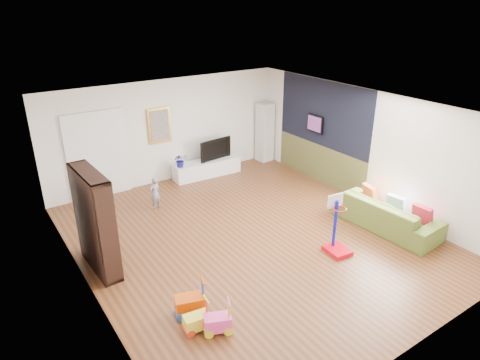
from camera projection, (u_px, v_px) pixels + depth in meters
floor at (251, 237)px, 8.87m from camera, size 6.50×7.50×0.00m
ceiling at (252, 109)px, 7.80m from camera, size 6.50×7.50×0.00m
wall_back at (168, 131)px, 11.18m from camera, size 6.50×0.00×2.70m
wall_front at (421, 272)px, 5.48m from camera, size 6.50×0.00×2.70m
wall_left at (82, 223)px, 6.66m from camera, size 0.00×7.50×2.70m
wall_right at (364, 147)px, 10.01m from camera, size 0.00×7.50×2.70m
navy_accent at (323, 114)px, 10.87m from camera, size 0.01×3.20×1.70m
olive_wainscot at (319, 163)px, 11.40m from camera, size 0.01×3.20×1.00m
doorway at (98, 156)px, 10.29m from camera, size 1.45×0.06×2.10m
painting_back at (159, 125)px, 10.94m from camera, size 0.62×0.06×0.92m
artwork_right at (315, 124)px, 11.10m from camera, size 0.04×0.56×0.46m
media_console at (207, 168)px, 11.81m from camera, size 1.92×0.57×0.44m
tall_cabinet at (265, 132)px, 12.70m from camera, size 0.43×0.43×1.75m
bookshelf at (95, 222)px, 7.52m from camera, size 0.39×1.31×1.89m
sofa at (387, 214)px, 9.11m from camera, size 1.02×2.31×0.66m
basketball_hoop at (340, 226)px, 8.11m from camera, size 0.45×0.53×1.19m
ride_on_yellow at (197, 316)px, 6.31m from camera, size 0.41×0.28×0.51m
ride_on_orange at (190, 298)px, 6.60m from camera, size 0.54×0.42×0.62m
ride_on_pink at (218, 317)px, 6.27m from camera, size 0.47×0.39×0.53m
child at (155, 193)px, 9.91m from camera, size 0.33×0.26×0.79m
tv at (214, 148)px, 11.79m from camera, size 1.01×0.25×0.58m
vase_plant at (180, 160)px, 11.23m from camera, size 0.39×0.36×0.38m
pillow_left at (422, 215)px, 8.67m from camera, size 0.12×0.41×0.41m
pillow_center at (396, 203)px, 9.14m from camera, size 0.16×0.40×0.38m
pillow_right at (370, 193)px, 9.62m from camera, size 0.19×0.40×0.39m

